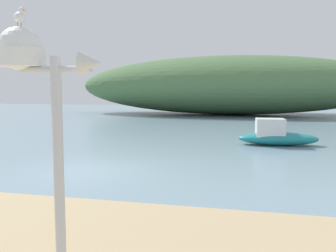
# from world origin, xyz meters

# --- Properties ---
(ground_plane) EXTENTS (120.00, 120.00, 0.00)m
(ground_plane) POSITION_xyz_m (0.00, 0.00, 0.00)
(ground_plane) COLOR #7A99A8
(distant_hill) EXTENTS (37.02, 14.43, 6.98)m
(distant_hill) POSITION_xyz_m (2.80, 31.86, 3.49)
(distant_hill) COLOR #517547
(distant_hill) RESTS_ON ground
(mast_structure) EXTENTS (1.26, 0.54, 3.16)m
(mast_structure) POSITION_xyz_m (2.72, -7.06, 2.82)
(mast_structure) COLOR silver
(mast_structure) RESTS_ON beach_sand
(seagull_on_radar) EXTENTS (0.26, 0.18, 0.20)m
(seagull_on_radar) POSITION_xyz_m (2.59, -7.06, 3.47)
(seagull_on_radar) COLOR orange
(seagull_on_radar) RESTS_ON mast_structure
(motorboat_inner_mooring) EXTENTS (3.98, 1.71, 1.32)m
(motorboat_inner_mooring) POSITION_xyz_m (6.48, 7.34, 0.48)
(motorboat_inner_mooring) COLOR teal
(motorboat_inner_mooring) RESTS_ON ground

